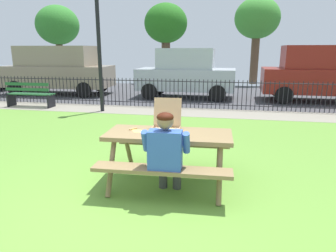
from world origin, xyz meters
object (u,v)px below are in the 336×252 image
(far_tree_center, at_px, (257,20))
(lamp_post_walkway, at_px, (98,28))
(pizza_box_open, at_px, (166,125))
(pizza_slice_on_table, at_px, (137,130))
(parked_car_center, at_px, (186,73))
(far_tree_midleft, at_px, (166,25))
(parked_car_left, at_px, (58,69))
(adult_at_table, at_px, (166,152))
(parked_car_right, at_px, (327,73))
(park_bench_left, at_px, (30,95))
(far_tree_left, at_px, (58,26))
(picnic_table_foreground, at_px, (169,144))

(far_tree_center, bearing_deg, lamp_post_walkway, -119.75)
(pizza_box_open, distance_m, pizza_slice_on_table, 0.43)
(parked_car_center, bearing_deg, far_tree_midleft, 108.98)
(parked_car_left, height_order, parked_car_center, parked_car_left)
(pizza_slice_on_table, bearing_deg, pizza_box_open, 11.12)
(adult_at_table, bearing_deg, parked_car_right, 63.73)
(park_bench_left, distance_m, parked_car_right, 10.74)
(far_tree_left, bearing_deg, parked_car_center, -33.68)
(pizza_box_open, xyz_separation_m, parked_car_center, (-0.83, 8.17, 0.15))
(pizza_box_open, relative_size, far_tree_center, 0.10)
(picnic_table_foreground, distance_m, pizza_slice_on_table, 0.51)
(pizza_slice_on_table, relative_size, far_tree_center, 0.06)
(parked_car_right, distance_m, far_tree_center, 6.84)
(park_bench_left, bearing_deg, lamp_post_walkway, -4.97)
(far_tree_center, bearing_deg, parked_car_left, -145.54)
(adult_at_table, xyz_separation_m, far_tree_left, (-9.98, 14.78, 2.71))
(picnic_table_foreground, distance_m, parked_car_center, 8.33)
(lamp_post_walkway, xyz_separation_m, far_tree_center, (5.35, 9.35, 0.96))
(far_tree_midleft, bearing_deg, picnic_table_foreground, -78.31)
(parked_car_right, distance_m, far_tree_midleft, 9.75)
(pizza_slice_on_table, xyz_separation_m, far_tree_midleft, (-2.48, 14.26, 2.55))
(parked_car_left, height_order, parked_car_right, same)
(picnic_table_foreground, relative_size, far_tree_midleft, 0.41)
(adult_at_table, height_order, parked_car_center, parked_car_center)
(far_tree_center, bearing_deg, far_tree_left, -180.00)
(adult_at_table, bearing_deg, far_tree_midleft, 101.56)
(pizza_box_open, distance_m, far_tree_midleft, 14.68)
(pizza_box_open, xyz_separation_m, parked_car_right, (4.45, 8.17, 0.24))
(parked_car_center, xyz_separation_m, far_tree_left, (-9.02, 6.01, 2.35))
(adult_at_table, height_order, lamp_post_walkway, lamp_post_walkway)
(adult_at_table, bearing_deg, parked_car_left, 127.04)
(parked_car_right, distance_m, far_tree_left, 15.68)
(pizza_slice_on_table, height_order, adult_at_table, adult_at_table)
(picnic_table_foreground, height_order, far_tree_left, far_tree_left)
(picnic_table_foreground, height_order, parked_car_left, parked_car_left)
(pizza_box_open, distance_m, parked_car_right, 9.31)
(pizza_slice_on_table, distance_m, park_bench_left, 7.46)
(park_bench_left, xyz_separation_m, far_tree_midleft, (2.90, 9.12, 2.91))
(pizza_box_open, relative_size, pizza_slice_on_table, 1.70)
(pizza_slice_on_table, height_order, far_tree_midleft, far_tree_midleft)
(lamp_post_walkway, bearing_deg, pizza_box_open, -57.46)
(park_bench_left, relative_size, parked_car_right, 0.35)
(adult_at_table, distance_m, parked_car_right, 9.79)
(picnic_table_foreground, bearing_deg, far_tree_center, 81.20)
(far_tree_left, bearing_deg, park_bench_left, -66.06)
(adult_at_table, xyz_separation_m, far_tree_center, (2.14, 14.78, 2.87))
(pizza_slice_on_table, bearing_deg, parked_car_right, 59.45)
(parked_car_center, height_order, far_tree_left, far_tree_left)
(pizza_box_open, height_order, far_tree_center, far_tree_center)
(park_bench_left, bearing_deg, parked_car_right, 16.85)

